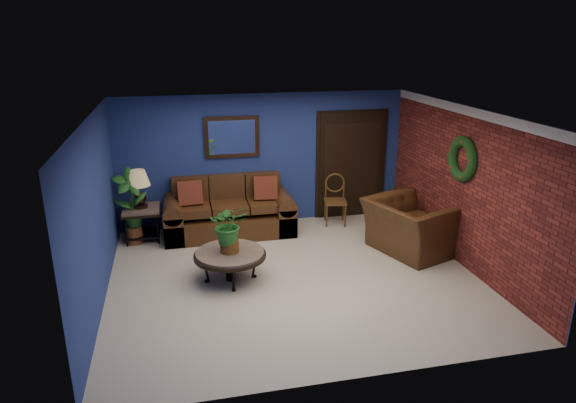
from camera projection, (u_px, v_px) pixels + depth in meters
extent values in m
plane|color=beige|center=(294.00, 277.00, 7.85)|extent=(5.50, 5.50, 0.00)
cube|color=navy|center=(264.00, 160.00, 9.77)|extent=(5.50, 0.04, 2.50)
cube|color=navy|center=(95.00, 214.00, 6.88)|extent=(0.04, 5.00, 2.50)
cube|color=maroon|center=(465.00, 187.00, 8.04)|extent=(0.04, 5.00, 2.50)
cube|color=white|center=(295.00, 114.00, 7.06)|extent=(5.50, 5.00, 0.02)
cube|color=white|center=(472.00, 112.00, 7.66)|extent=(0.03, 5.00, 0.14)
cube|color=#402616|center=(232.00, 137.00, 9.46)|extent=(1.02, 0.06, 0.77)
cube|color=black|center=(351.00, 165.00, 10.18)|extent=(1.44, 0.06, 2.18)
torus|color=black|center=(463.00, 159.00, 7.93)|extent=(0.16, 0.72, 0.72)
cube|color=#472814|center=(229.00, 224.00, 9.49)|extent=(2.35, 1.02, 0.39)
cube|color=#472814|center=(227.00, 200.00, 9.72)|extent=(2.01, 0.28, 0.96)
cube|color=#472814|center=(192.00, 209.00, 9.17)|extent=(0.65, 0.70, 0.15)
cube|color=#472814|center=(229.00, 207.00, 9.31)|extent=(0.65, 0.70, 0.15)
cube|color=#472814|center=(265.00, 204.00, 9.45)|extent=(0.65, 0.70, 0.15)
cube|color=#472814|center=(174.00, 224.00, 9.25)|extent=(0.34, 1.02, 0.53)
cube|color=#472814|center=(282.00, 216.00, 9.67)|extent=(0.34, 1.02, 0.53)
cube|color=maroon|center=(190.00, 193.00, 9.12)|extent=(0.43, 0.13, 0.43)
cube|color=maroon|center=(266.00, 188.00, 9.40)|extent=(0.43, 0.13, 0.43)
cylinder|color=#4B4642|center=(230.00, 253.00, 7.63)|extent=(1.02, 1.02, 0.05)
cylinder|color=black|center=(230.00, 255.00, 7.64)|extent=(1.08, 1.08, 0.05)
cylinder|color=black|center=(230.00, 267.00, 7.70)|extent=(0.14, 0.14, 0.41)
cube|color=#4B4642|center=(141.00, 209.00, 9.08)|extent=(0.63, 0.63, 0.05)
cube|color=black|center=(141.00, 211.00, 9.10)|extent=(0.67, 0.67, 0.04)
cube|color=black|center=(144.00, 233.00, 9.23)|extent=(0.57, 0.57, 0.03)
cylinder|color=black|center=(126.00, 231.00, 8.87)|extent=(0.03, 0.03, 0.59)
cylinder|color=black|center=(158.00, 228.00, 8.99)|extent=(0.03, 0.03, 0.59)
cylinder|color=black|center=(128.00, 220.00, 9.36)|extent=(0.03, 0.03, 0.59)
cylinder|color=black|center=(158.00, 218.00, 9.48)|extent=(0.03, 0.03, 0.59)
cylinder|color=#402616|center=(141.00, 206.00, 9.07)|extent=(0.24, 0.24, 0.05)
sphere|color=#402616|center=(140.00, 200.00, 9.03)|extent=(0.22, 0.22, 0.22)
cylinder|color=#402616|center=(139.00, 190.00, 8.97)|extent=(0.02, 0.02, 0.28)
cone|color=tan|center=(138.00, 179.00, 8.91)|extent=(0.40, 0.40, 0.28)
cube|color=brown|center=(335.00, 202.00, 9.88)|extent=(0.49, 0.49, 0.04)
torus|color=brown|center=(335.00, 183.00, 9.96)|extent=(0.39, 0.12, 0.39)
cylinder|color=brown|center=(327.00, 216.00, 9.79)|extent=(0.03, 0.03, 0.44)
cylinder|color=brown|center=(345.00, 216.00, 9.79)|extent=(0.03, 0.03, 0.44)
cylinder|color=brown|center=(325.00, 210.00, 10.12)|extent=(0.03, 0.03, 0.44)
cylinder|color=brown|center=(343.00, 210.00, 10.13)|extent=(0.03, 0.03, 0.44)
imported|color=#472814|center=(411.00, 227.00, 8.64)|extent=(1.59, 1.69, 0.89)
cylinder|color=brown|center=(230.00, 246.00, 7.59)|extent=(0.28, 0.28, 0.18)
imported|color=#174C18|center=(229.00, 224.00, 7.48)|extent=(0.57, 0.50, 0.61)
cylinder|color=brown|center=(387.00, 217.00, 10.12)|extent=(0.26, 0.26, 0.20)
imported|color=#174C18|center=(388.00, 200.00, 10.01)|extent=(0.38, 0.33, 0.59)
cylinder|color=brown|center=(134.00, 234.00, 9.10)|extent=(0.34, 0.34, 0.30)
imported|color=#174C18|center=(131.00, 200.00, 8.89)|extent=(0.64, 0.49, 1.10)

